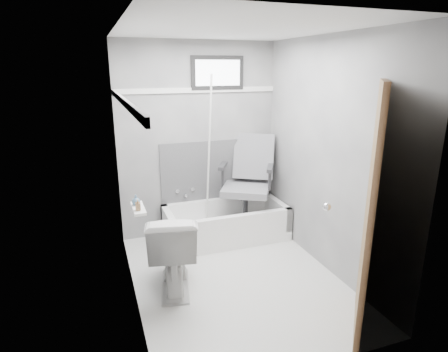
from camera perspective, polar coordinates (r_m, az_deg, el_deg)
name	(u,v)px	position (r m, az deg, el deg)	size (l,w,h in m)	color
floor	(235,278)	(3.98, 1.76, -15.32)	(2.60, 2.60, 0.00)	white
ceiling	(238,29)	(3.41, 2.13, 21.54)	(2.60, 2.60, 0.00)	silver
wall_back	(199,141)	(4.71, -3.91, 5.38)	(2.00, 0.02, 2.40)	slate
wall_front	(313,215)	(2.41, 13.40, -5.78)	(2.00, 0.02, 2.40)	slate
wall_left	(127,175)	(3.29, -14.52, 0.10)	(0.02, 2.60, 2.40)	slate
wall_right	(327,157)	(3.98, 15.47, 2.80)	(0.02, 2.60, 2.40)	slate
bathtub	(226,222)	(4.73, 0.26, -7.09)	(1.50, 0.70, 0.42)	white
office_chair	(246,183)	(4.67, 3.36, -1.05)	(0.67, 0.67, 1.16)	slate
toilet	(173,250)	(3.70, -7.77, -11.07)	(0.45, 0.81, 0.80)	white
door	(426,222)	(3.11, 28.41, -6.22)	(0.78, 0.78, 2.00)	#542F1F
window	(217,73)	(4.69, -1.00, 15.45)	(0.66, 0.04, 0.40)	black
backerboard	(218,170)	(4.86, -0.95, 0.93)	(1.50, 0.02, 0.78)	#4C4C4F
trim_back	(198,90)	(4.62, -4.01, 12.92)	(2.00, 0.02, 0.06)	white
trim_left	(123,101)	(3.18, -15.08, 10.93)	(0.02, 2.60, 0.06)	white
pole	(209,156)	(4.53, -2.33, 3.04)	(0.02, 0.02, 1.95)	silver
shelf	(138,208)	(3.36, -12.92, -4.84)	(0.10, 0.32, 0.03)	white
soap_bottle_a	(138,205)	(3.26, -12.99, -4.26)	(0.04, 0.04, 0.09)	olive
soap_bottle_b	(136,200)	(3.39, -13.28, -3.57)	(0.07, 0.07, 0.09)	slate
faucet	(185,192)	(4.80, -5.96, -2.49)	(0.26, 0.10, 0.16)	silver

